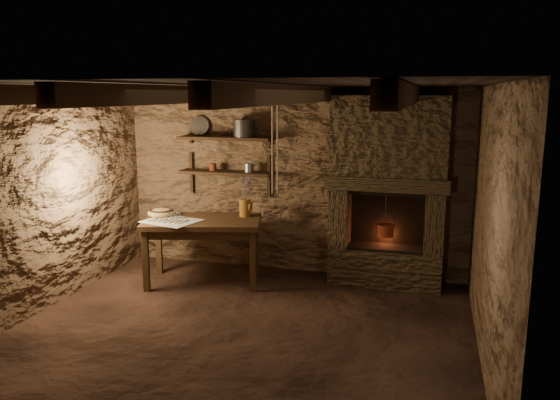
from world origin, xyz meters
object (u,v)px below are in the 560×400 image
(work_table, at_px, (203,248))
(red_pot, at_px, (385,229))
(stoneware_jug, at_px, (245,199))
(wooden_bowl, at_px, (161,213))
(iron_stockpot, at_px, (244,129))

(work_table, bearing_deg, red_pot, -2.06)
(stoneware_jug, relative_size, wooden_bowl, 1.48)
(work_table, distance_m, stoneware_jug, 0.80)
(red_pot, bearing_deg, wooden_bowl, -170.19)
(stoneware_jug, distance_m, iron_stockpot, 0.92)
(stoneware_jug, distance_m, wooden_bowl, 1.07)
(iron_stockpot, distance_m, red_pot, 2.18)
(work_table, distance_m, red_pot, 2.24)
(stoneware_jug, height_order, iron_stockpot, iron_stockpot)
(wooden_bowl, relative_size, iron_stockpot, 1.26)
(iron_stockpot, height_order, red_pot, iron_stockpot)
(iron_stockpot, bearing_deg, red_pot, -3.74)
(red_pot, bearing_deg, work_table, -167.17)
(wooden_bowl, bearing_deg, stoneware_jug, 15.09)
(work_table, height_order, red_pot, red_pot)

